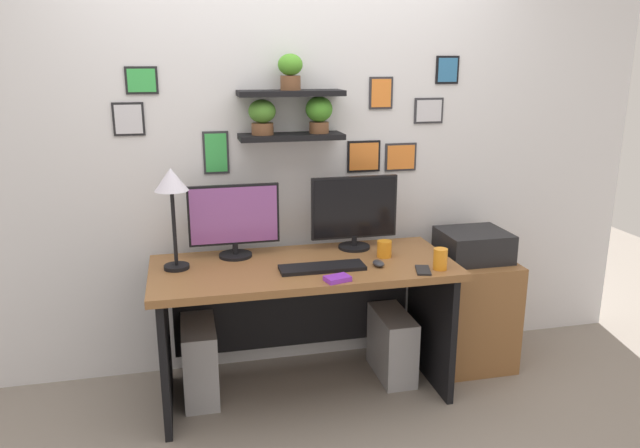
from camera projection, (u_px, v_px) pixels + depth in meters
name	position (u px, v px, depth m)	size (l,w,h in m)	color
ground_plane	(305.00, 391.00, 3.39)	(8.00, 8.00, 0.00)	gray
back_wall_assembly	(288.00, 138.00, 3.44)	(4.40, 0.24, 2.70)	silver
desk	(302.00, 298.00, 3.30)	(1.59, 0.68, 0.75)	brown
monitor_left	(234.00, 219.00, 3.27)	(0.49, 0.18, 0.40)	black
monitor_right	(354.00, 212.00, 3.41)	(0.49, 0.18, 0.41)	black
keyboard	(322.00, 268.00, 3.11)	(0.44, 0.14, 0.02)	black
computer_mouse	(378.00, 263.00, 3.16)	(0.06, 0.09, 0.03)	#2D2D33
desk_lamp	(172.00, 190.00, 3.02)	(0.17, 0.17, 0.52)	black
cell_phone	(423.00, 270.00, 3.09)	(0.07, 0.14, 0.01)	black
coffee_mug	(384.00, 249.00, 3.30)	(0.08, 0.08, 0.09)	orange
scissors_tray	(337.00, 279.00, 2.95)	(0.12, 0.08, 0.02)	purple
water_cup	(440.00, 259.00, 3.10)	(0.07, 0.07, 0.11)	orange
drawer_cabinet	(469.00, 310.00, 3.67)	(0.44, 0.50, 0.65)	brown
printer	(473.00, 245.00, 3.56)	(0.38, 0.34, 0.17)	black
computer_tower_left	(200.00, 361.00, 3.30)	(0.18, 0.40, 0.42)	#99999E
computer_tower_right	(392.00, 344.00, 3.52)	(0.18, 0.40, 0.38)	#99999E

